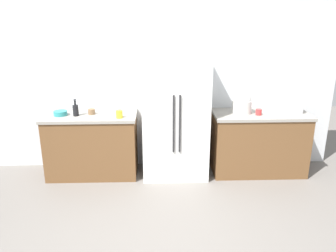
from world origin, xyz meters
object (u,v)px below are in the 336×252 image
(cup_c, at_px, (119,114))
(bowl_a, at_px, (60,113))
(cup_a, at_px, (92,112))
(toaster, at_px, (292,105))
(cup_b, at_px, (115,108))
(rice_cooker, at_px, (242,103))
(bottle_a, at_px, (76,110))
(refrigerator, at_px, (175,117))
(cup_d, at_px, (259,112))

(cup_c, relative_size, bowl_a, 0.58)
(cup_c, bearing_deg, cup_a, 154.68)
(toaster, bearing_deg, cup_b, 176.94)
(rice_cooker, bearing_deg, bottle_a, -178.38)
(bowl_a, bearing_deg, refrigerator, -0.41)
(toaster, distance_m, cup_b, 2.47)
(toaster, height_order, cup_d, toaster)
(refrigerator, height_order, bottle_a, refrigerator)
(toaster, height_order, cup_b, toaster)
(cup_a, relative_size, cup_c, 0.89)
(bottle_a, relative_size, cup_d, 2.83)
(rice_cooker, bearing_deg, bowl_a, -179.17)
(cup_a, bearing_deg, bottle_a, -161.97)
(refrigerator, relative_size, bowl_a, 9.40)
(cup_d, bearing_deg, bowl_a, 178.47)
(cup_b, distance_m, cup_d, 1.99)
(cup_b, distance_m, bowl_a, 0.74)
(refrigerator, distance_m, rice_cooker, 0.94)
(rice_cooker, relative_size, bottle_a, 1.31)
(cup_a, distance_m, bowl_a, 0.42)
(rice_cooker, distance_m, cup_a, 2.08)
(toaster, bearing_deg, cup_d, -168.22)
(bowl_a, bearing_deg, cup_c, -10.56)
(bowl_a, bearing_deg, bottle_a, -7.44)
(bottle_a, bearing_deg, cup_c, -11.68)
(toaster, bearing_deg, rice_cooker, 179.60)
(bottle_a, relative_size, cup_c, 2.21)
(toaster, relative_size, cup_c, 2.36)
(rice_cooker, xyz_separation_m, bottle_a, (-2.27, -0.06, -0.06))
(bottle_a, xyz_separation_m, cup_a, (0.20, 0.06, -0.04))
(toaster, height_order, bowl_a, toaster)
(refrigerator, relative_size, cup_a, 18.21)
(cup_d, bearing_deg, cup_b, 173.21)
(refrigerator, distance_m, toaster, 1.64)
(rice_cooker, xyz_separation_m, cup_d, (0.21, -0.11, -0.10))
(rice_cooker, xyz_separation_m, cup_b, (-1.76, 0.13, -0.09))
(refrigerator, distance_m, bowl_a, 1.56)
(cup_b, xyz_separation_m, cup_c, (0.09, -0.31, 0.00))
(cup_a, bearing_deg, refrigerator, -2.39)
(bowl_a, bearing_deg, cup_a, 5.06)
(rice_cooker, height_order, bowl_a, rice_cooker)
(cup_c, bearing_deg, bottle_a, 168.32)
(refrigerator, distance_m, cup_b, 0.86)
(cup_b, height_order, cup_d, cup_b)
(bottle_a, height_order, cup_d, bottle_a)
(toaster, height_order, cup_c, toaster)
(rice_cooker, distance_m, bottle_a, 2.27)
(rice_cooker, distance_m, cup_d, 0.25)
(toaster, relative_size, cup_b, 2.53)
(cup_c, bearing_deg, cup_b, 105.66)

